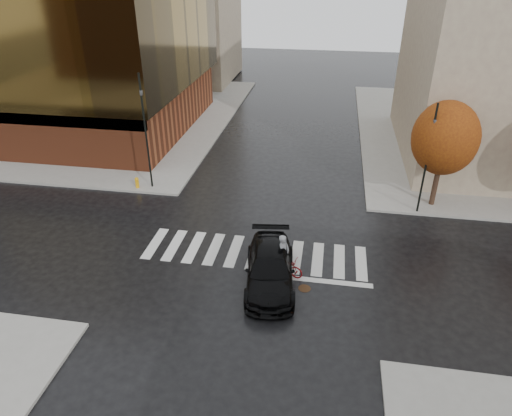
{
  "coord_description": "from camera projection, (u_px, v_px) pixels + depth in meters",
  "views": [
    {
      "loc": [
        3.36,
        -19.03,
        13.72
      ],
      "look_at": [
        -0.14,
        1.76,
        2.0
      ],
      "focal_mm": 32.0,
      "sensor_mm": 36.0,
      "label": 1
    }
  ],
  "objects": [
    {
      "name": "crosswalk",
      "position": [
        255.0,
        253.0,
        23.99
      ],
      "size": [
        12.0,
        3.0,
        0.01
      ],
      "primitive_type": "cube",
      "color": "silver",
      "rests_on": "ground"
    },
    {
      "name": "tree_ne_a",
      "position": [
        445.0,
        138.0,
        26.32
      ],
      "size": [
        3.8,
        3.8,
        6.5
      ],
      "color": "black",
      "rests_on": "sidewalk_ne"
    },
    {
      "name": "traffic_light_ne",
      "position": [
        428.0,
        154.0,
        25.8
      ],
      "size": [
        0.17,
        0.2,
        6.65
      ],
      "rotation": [
        0.0,
        0.0,
        3.39
      ],
      "color": "black",
      "rests_on": "sidewalk_ne"
    },
    {
      "name": "fire_hydrant",
      "position": [
        137.0,
        182.0,
        30.19
      ],
      "size": [
        0.27,
        0.27,
        0.75
      ],
      "color": "orange",
      "rests_on": "sidewalk_nw"
    },
    {
      "name": "traffic_light_nw",
      "position": [
        145.0,
        125.0,
        28.49
      ],
      "size": [
        0.2,
        0.17,
        7.48
      ],
      "rotation": [
        0.0,
        0.0,
        -1.65
      ],
      "color": "black",
      "rests_on": "sidewalk_nw"
    },
    {
      "name": "sedan",
      "position": [
        270.0,
        268.0,
        21.45
      ],
      "size": [
        2.98,
        5.84,
        1.62
      ],
      "primitive_type": "imported",
      "rotation": [
        0.0,
        0.0,
        0.13
      ],
      "color": "black",
      "rests_on": "ground"
    },
    {
      "name": "cyclist",
      "position": [
        285.0,
        261.0,
        22.09
      ],
      "size": [
        2.01,
        1.35,
        2.17
      ],
      "rotation": [
        0.0,
        0.0,
        1.17
      ],
      "color": "maroon",
      "rests_on": "ground"
    },
    {
      "name": "manhole",
      "position": [
        304.0,
        288.0,
        21.42
      ],
      "size": [
        0.68,
        0.68,
        0.01
      ],
      "primitive_type": "cylinder",
      "rotation": [
        0.0,
        0.0,
        0.16
      ],
      "color": "#402916",
      "rests_on": "ground"
    },
    {
      "name": "office_glass",
      "position": [
        31.0,
        29.0,
        38.23
      ],
      "size": [
        27.0,
        19.0,
        16.0
      ],
      "color": "brown",
      "rests_on": "sidewalk_nw"
    },
    {
      "name": "ground",
      "position": [
        253.0,
        258.0,
        23.56
      ],
      "size": [
        120.0,
        120.0,
        0.0
      ],
      "primitive_type": "plane",
      "color": "black",
      "rests_on": "ground"
    },
    {
      "name": "sidewalk_nw",
      "position": [
        79.0,
        114.0,
        44.67
      ],
      "size": [
        30.0,
        30.0,
        0.15
      ],
      "primitive_type": "cube",
      "color": "gray",
      "rests_on": "ground"
    }
  ]
}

